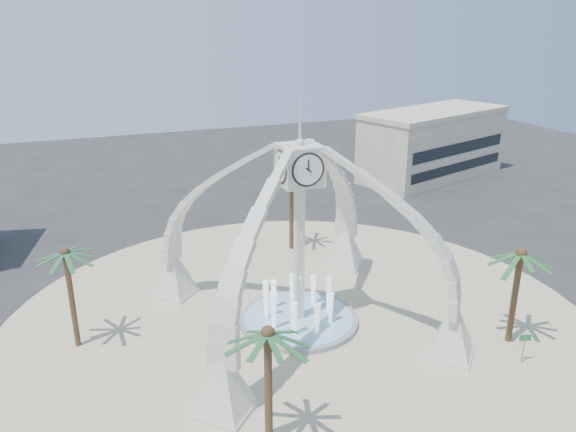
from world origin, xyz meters
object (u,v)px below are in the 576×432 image
object	(u,v)px
clock_tower	(299,234)
fountain	(299,319)
palm_north	(291,179)
street_sign	(525,341)
palm_west	(65,254)
palm_east	(521,254)
palm_south	(268,335)

from	to	relation	value
clock_tower	fountain	xyz separation A→B (m)	(0.00, 0.00, -6.20)
clock_tower	fountain	size ratio (longest dim) A/B	2.24
palm_north	street_sign	bearing A→B (deg)	-73.42
clock_tower	palm_north	xyz separation A→B (m)	(4.28, 12.12, -0.04)
palm_west	fountain	bearing A→B (deg)	-9.92
fountain	palm_east	distance (m)	14.76
fountain	clock_tower	bearing A→B (deg)	-90.00
fountain	palm_east	world-z (taller)	palm_east
palm_south	street_sign	size ratio (longest dim) A/B	3.27
palm_west	palm_south	bearing A→B (deg)	-56.09
palm_south	street_sign	world-z (taller)	palm_south
palm_east	street_sign	bearing A→B (deg)	-113.78
palm_west	palm_north	bearing A→B (deg)	27.80
fountain	palm_north	bearing A→B (deg)	70.55
palm_east	palm_south	size ratio (longest dim) A/B	1.00
palm_north	street_sign	size ratio (longest dim) A/B	3.45
clock_tower	street_sign	distance (m)	14.95
street_sign	palm_east	bearing A→B (deg)	83.41
clock_tower	street_sign	xyz separation A→B (m)	(10.64, -9.25, -4.97)
palm_east	street_sign	size ratio (longest dim) A/B	3.28
clock_tower	palm_east	bearing A→B (deg)	-31.02
street_sign	clock_tower	bearing A→B (deg)	156.21
clock_tower	palm_east	world-z (taller)	clock_tower
clock_tower	street_sign	bearing A→B (deg)	-40.98
clock_tower	palm_north	distance (m)	12.86
palm_west	palm_south	size ratio (longest dim) A/B	1.03
clock_tower	palm_east	xyz separation A→B (m)	(11.63, -7.00, -0.42)
street_sign	fountain	bearing A→B (deg)	156.21
palm_west	palm_south	distance (m)	15.01
palm_north	street_sign	distance (m)	22.84
clock_tower	palm_south	xyz separation A→B (m)	(-5.68, -10.00, -0.41)
palm_south	palm_north	bearing A→B (deg)	65.76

